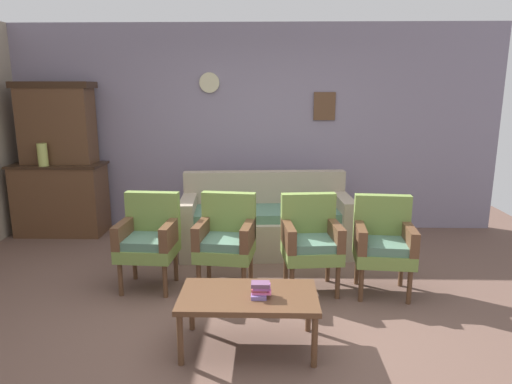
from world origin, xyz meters
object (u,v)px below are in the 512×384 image
object	(u,v)px
armchair_row_middle	(226,237)
armchair_near_cabinet	(311,239)
armchair_near_couch_end	(383,241)
book_stack_on_table	(260,290)
vase_on_cabinet	(43,155)
floral_couch	(266,223)
side_cabinet	(61,199)
armchair_by_doorway	(149,237)
coffee_table	(248,300)

from	to	relation	value
armchair_row_middle	armchair_near_cabinet	xyz separation A→B (m)	(0.80, -0.02, 0.00)
armchair_near_couch_end	book_stack_on_table	world-z (taller)	armchair_near_couch_end
armchair_near_couch_end	book_stack_on_table	bearing A→B (deg)	-137.41
vase_on_cabinet	book_stack_on_table	distance (m)	3.80
floral_couch	side_cabinet	bearing A→B (deg)	167.70
armchair_by_doorway	coffee_table	size ratio (longest dim) A/B	0.90
armchair_row_middle	armchair_near_cabinet	bearing A→B (deg)	-1.45
armchair_row_middle	coffee_table	bearing A→B (deg)	-76.32
armchair_near_couch_end	armchair_near_cabinet	bearing A→B (deg)	175.75
armchair_near_cabinet	floral_couch	bearing A→B (deg)	111.64
armchair_near_cabinet	armchair_row_middle	bearing A→B (deg)	178.55
vase_on_cabinet	armchair_row_middle	distance (m)	2.87
floral_couch	armchair_row_middle	world-z (taller)	same
armchair_by_doorway	side_cabinet	bearing A→B (deg)	134.03
coffee_table	floral_couch	bearing A→B (deg)	86.75
floral_couch	armchair_by_doorway	size ratio (longest dim) A/B	2.22
side_cabinet	book_stack_on_table	size ratio (longest dim) A/B	8.07
coffee_table	armchair_near_cabinet	bearing A→B (deg)	62.41
armchair_row_middle	coffee_table	xyz separation A→B (m)	(0.26, -1.06, -0.12)
side_cabinet	armchair_by_doorway	size ratio (longest dim) A/B	1.28
vase_on_cabinet	armchair_near_cabinet	world-z (taller)	vase_on_cabinet
armchair_by_doorway	armchair_near_couch_end	size ratio (longest dim) A/B	1.00
book_stack_on_table	armchair_near_cabinet	bearing A→B (deg)	67.14
vase_on_cabinet	floral_couch	distance (m)	2.91
vase_on_cabinet	armchair_by_doorway	bearing A→B (deg)	-40.94
vase_on_cabinet	coffee_table	bearing A→B (deg)	-43.26
floral_couch	armchair_row_middle	distance (m)	1.12
side_cabinet	coffee_table	size ratio (longest dim) A/B	1.16
armchair_near_cabinet	armchair_near_couch_end	xyz separation A→B (m)	(0.67, -0.05, 0.00)
armchair_row_middle	floral_couch	bearing A→B (deg)	70.18
floral_couch	book_stack_on_table	world-z (taller)	floral_couch
armchair_near_cabinet	armchair_near_couch_end	world-z (taller)	same
vase_on_cabinet	side_cabinet	bearing A→B (deg)	61.76
floral_couch	coffee_table	size ratio (longest dim) A/B	2.00
armchair_by_doorway	coffee_table	world-z (taller)	armchair_by_doorway
vase_on_cabinet	coffee_table	world-z (taller)	vase_on_cabinet
coffee_table	book_stack_on_table	bearing A→B (deg)	-27.31
vase_on_cabinet	floral_couch	bearing A→B (deg)	-8.30
armchair_row_middle	book_stack_on_table	bearing A→B (deg)	-72.69
vase_on_cabinet	coffee_table	size ratio (longest dim) A/B	0.28
armchair_near_cabinet	coffee_table	size ratio (longest dim) A/B	0.90
armchair_row_middle	armchair_near_couch_end	xyz separation A→B (m)	(1.46, -0.07, 0.00)
armchair_near_cabinet	coffee_table	bearing A→B (deg)	-117.59
floral_couch	coffee_table	xyz separation A→B (m)	(-0.12, -2.10, 0.05)
vase_on_cabinet	coffee_table	distance (m)	3.72
floral_couch	armchair_near_couch_end	world-z (taller)	same
vase_on_cabinet	book_stack_on_table	bearing A→B (deg)	-42.86
armchair_near_cabinet	coffee_table	distance (m)	1.18
vase_on_cabinet	armchair_near_cabinet	xyz separation A→B (m)	(3.21, -1.47, -0.57)
floral_couch	armchair_by_doorway	distance (m)	1.53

